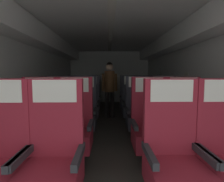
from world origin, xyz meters
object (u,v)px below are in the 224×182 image
seat_a_left_aisle (53,159)px  flight_attendant (110,84)px  seat_e_right_window (128,99)px  seat_b_right_window (150,127)px  seat_b_right_aisle (185,127)px  seat_d_left_aisle (89,105)px  seat_c_right_window (139,113)px  seat_a_right_window (173,157)px  seat_e_right_aisle (145,99)px  seat_b_left_aisle (74,128)px  seat_d_right_window (132,104)px  seat_e_left_aisle (92,99)px  seat_c_left_aisle (83,113)px  seat_c_right_aisle (164,113)px  seat_c_left_window (57,113)px  seat_e_left_window (75,99)px  seat_d_right_aisle (152,104)px  seat_d_left_window (68,105)px  seat_b_left_window (39,128)px

seat_a_left_aisle → flight_attendant: (0.51, 3.44, 0.46)m
seat_e_right_window → seat_b_right_window: bearing=-90.3°
seat_b_right_aisle → seat_d_left_aisle: 2.38m
seat_a_left_aisle → seat_c_right_window: same height
seat_a_right_window → seat_e_right_aisle: 3.64m
seat_a_right_window → seat_b_left_aisle: same height
seat_a_right_window → seat_d_right_window: bearing=89.8°
seat_e_right_window → seat_e_left_aisle: bearing=179.6°
seat_a_right_window → seat_b_right_aisle: size_ratio=1.00×
seat_c_left_aisle → seat_c_right_aisle: bearing=0.3°
seat_a_right_window → seat_b_right_window: 0.89m
seat_c_left_window → seat_e_right_aisle: same height
seat_c_right_window → seat_e_left_aisle: bearing=120.4°
seat_c_right_window → flight_attendant: 1.79m
seat_a_right_window → seat_c_left_aisle: 2.07m
seat_b_right_window → seat_d_left_aisle: (-1.04, 1.83, 0.00)m
seat_e_left_window → seat_e_right_window: size_ratio=1.00×
seat_c_left_aisle → seat_d_right_aisle: size_ratio=1.00×
flight_attendant → seat_e_right_aisle: bearing=-157.8°
seat_b_right_aisle → seat_c_right_aisle: same height
seat_c_left_aisle → seat_e_left_aisle: (-0.02, 1.82, 0.00)m
seat_c_left_window → seat_a_right_window: bearing=-49.7°
seat_b_right_aisle → seat_d_left_window: same height
seat_c_right_window → seat_e_right_aisle: 1.88m
seat_b_left_window → seat_c_left_aisle: 1.03m
seat_a_left_aisle → seat_b_left_aisle: (0.01, 0.90, 0.00)m
seat_a_right_window → seat_d_left_window: (-1.52, 2.70, 0.00)m
seat_a_left_aisle → seat_b_left_aisle: 0.90m
seat_a_right_window → seat_e_left_aisle: (-1.06, 3.62, 0.00)m
seat_b_right_aisle → seat_a_left_aisle: bearing=-149.7°
seat_e_left_aisle → seat_a_right_window: bearing=-73.7°
seat_d_left_window → seat_e_right_aisle: 2.22m
seat_a_right_window → seat_b_right_aisle: (0.49, 0.89, 0.00)m
seat_d_left_aisle → seat_e_right_window: (1.06, 0.89, 0.00)m
seat_c_left_aisle → flight_attendant: flight_attendant is taller
seat_a_left_aisle → seat_e_right_window: same height
seat_c_right_aisle → seat_e_left_window: same height
seat_b_right_aisle → seat_b_right_window: size_ratio=1.00×
seat_d_left_window → seat_b_right_window: bearing=-49.8°
seat_b_right_aisle → seat_a_right_window: bearing=-118.8°
seat_e_right_window → seat_d_left_aisle: bearing=-139.8°
seat_d_left_window → seat_e_right_window: 1.79m
seat_d_left_window → seat_d_right_window: (1.53, 0.01, 0.00)m
seat_b_left_window → seat_b_right_window: 1.52m
seat_d_right_aisle → seat_e_left_window: bearing=155.3°
seat_b_left_aisle → seat_b_right_aisle: bearing=-0.2°
seat_d_right_aisle → seat_d_right_window: same height
seat_c_right_aisle → seat_e_right_window: 1.87m
seat_b_right_aisle → seat_b_right_window: (-0.48, 0.00, 0.00)m
seat_e_left_aisle → seat_e_right_window: size_ratio=1.00×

